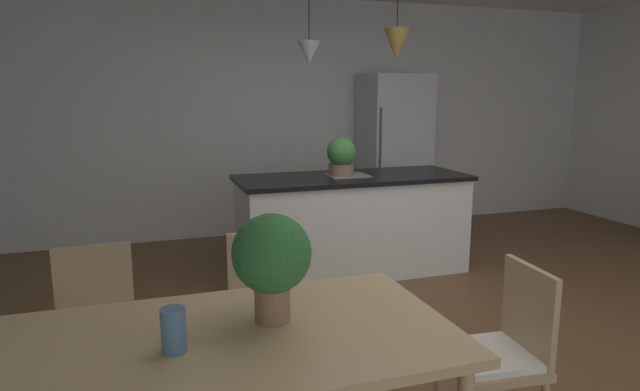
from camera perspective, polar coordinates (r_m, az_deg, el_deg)
ground_plane at (r=3.80m, az=12.23°, el=-15.24°), size 10.00×8.40×0.04m
wall_back_kitchen at (r=6.44m, az=-2.33°, el=8.25°), size 10.00×0.12×2.70m
dining_table at (r=2.14m, az=-12.32°, el=-16.17°), size 1.92×0.95×0.74m
chair_far_right at (r=3.04m, az=-5.71°, el=-11.64°), size 0.41×0.41×0.87m
chair_kitchen_end at (r=2.68m, az=18.56°, el=-15.37°), size 0.44×0.44×0.87m
chair_far_left at (r=2.99m, az=-22.54°, el=-12.84°), size 0.42×0.42×0.87m
kitchen_island at (r=4.96m, az=3.40°, el=-2.91°), size 2.09×0.82×0.91m
refrigerator at (r=6.48m, az=7.77°, el=4.41°), size 0.74×0.67×1.85m
pendant_over_island_main at (r=4.69m, az=-1.16°, el=14.88°), size 0.20×0.20×0.83m
pendant_over_island_aux at (r=5.00m, az=8.11°, el=15.56°), size 0.23×0.23×0.78m
potted_plant_on_island at (r=4.81m, az=2.26°, el=4.19°), size 0.26×0.26×0.35m
potted_plant_on_table at (r=2.13m, az=-5.13°, el=-6.58°), size 0.32×0.32×0.44m
vase_on_dining_table at (r=2.01m, az=-15.23°, el=-13.58°), size 0.09×0.09×0.16m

